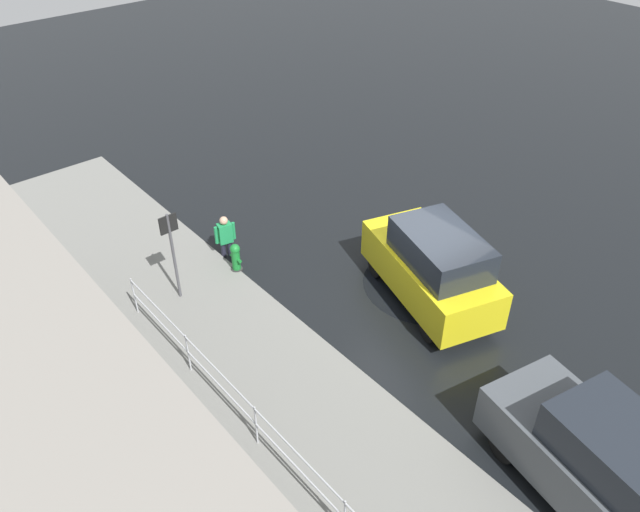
{
  "coord_description": "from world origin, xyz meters",
  "views": [
    {
      "loc": [
        -7.51,
        9.27,
        9.87
      ],
      "look_at": [
        1.86,
        1.37,
        0.9
      ],
      "focal_mm": 35.0,
      "sensor_mm": 36.0,
      "label": 1
    }
  ],
  "objects_px": {
    "moving_hatchback": "(433,266)",
    "sign_post": "(172,245)",
    "pedestrian": "(225,234)",
    "parked_sedan": "(609,470)",
    "fire_hydrant": "(236,258)"
  },
  "relations": [
    {
      "from": "parked_sedan",
      "to": "pedestrian",
      "type": "xyz_separation_m",
      "value": [
        10.29,
        0.81,
        -0.31
      ]
    },
    {
      "from": "moving_hatchback",
      "to": "sign_post",
      "type": "bearing_deg",
      "value": 48.91
    },
    {
      "from": "moving_hatchback",
      "to": "sign_post",
      "type": "relative_size",
      "value": 1.76
    },
    {
      "from": "fire_hydrant",
      "to": "sign_post",
      "type": "distance_m",
      "value": 2.05
    },
    {
      "from": "fire_hydrant",
      "to": "pedestrian",
      "type": "height_order",
      "value": "pedestrian"
    },
    {
      "from": "moving_hatchback",
      "to": "pedestrian",
      "type": "distance_m",
      "value": 5.47
    },
    {
      "from": "parked_sedan",
      "to": "fire_hydrant",
      "type": "xyz_separation_m",
      "value": [
        9.58,
        0.98,
        -0.6
      ]
    },
    {
      "from": "moving_hatchback",
      "to": "fire_hydrant",
      "type": "distance_m",
      "value": 5.0
    },
    {
      "from": "parked_sedan",
      "to": "pedestrian",
      "type": "height_order",
      "value": "parked_sedan"
    },
    {
      "from": "moving_hatchback",
      "to": "fire_hydrant",
      "type": "xyz_separation_m",
      "value": [
        4.02,
        2.91,
        -0.63
      ]
    },
    {
      "from": "parked_sedan",
      "to": "fire_hydrant",
      "type": "relative_size",
      "value": 5.69
    },
    {
      "from": "moving_hatchback",
      "to": "parked_sedan",
      "type": "relative_size",
      "value": 0.93
    },
    {
      "from": "moving_hatchback",
      "to": "parked_sedan",
      "type": "distance_m",
      "value": 5.89
    },
    {
      "from": "pedestrian",
      "to": "parked_sedan",
      "type": "bearing_deg",
      "value": -175.5
    },
    {
      "from": "moving_hatchback",
      "to": "sign_post",
      "type": "distance_m",
      "value": 6.11
    }
  ]
}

